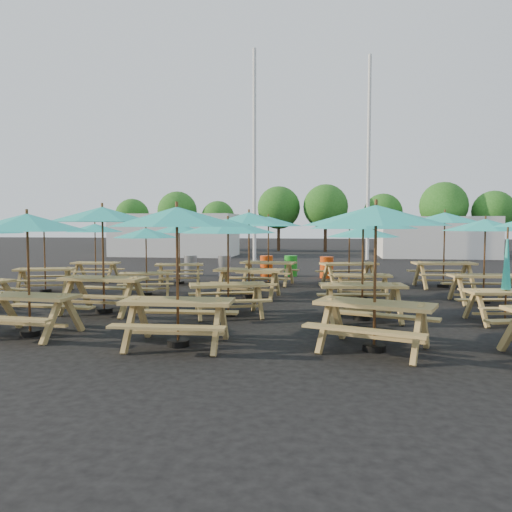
# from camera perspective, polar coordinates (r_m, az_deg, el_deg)

# --- Properties ---
(ground) EXTENTS (120.00, 120.00, 0.00)m
(ground) POSITION_cam_1_polar(r_m,az_deg,el_deg) (14.68, -0.89, -4.66)
(ground) COLOR black
(ground) RESTS_ON ground
(picnic_unit_2) EXTENTS (2.76, 2.76, 2.23)m
(picnic_unit_2) POSITION_cam_1_polar(r_m,az_deg,el_deg) (16.83, -23.08, 2.78)
(picnic_unit_2) COLOR tan
(picnic_unit_2) RESTS_ON ground
(picnic_unit_3) EXTENTS (2.22, 2.22, 2.16)m
(picnic_unit_3) POSITION_cam_1_polar(r_m,az_deg,el_deg) (19.25, -17.93, 2.77)
(picnic_unit_3) COLOR tan
(picnic_unit_3) RESTS_ON ground
(picnic_unit_4) EXTENTS (2.50, 2.50, 2.34)m
(picnic_unit_4) POSITION_cam_1_polar(r_m,az_deg,el_deg) (10.33, -24.69, 2.91)
(picnic_unit_4) COLOR tan
(picnic_unit_4) RESTS_ON ground
(picnic_unit_5) EXTENTS (2.71, 2.71, 2.56)m
(picnic_unit_5) POSITION_cam_1_polar(r_m,az_deg,el_deg) (12.40, -17.15, 4.01)
(picnic_unit_5) COLOR tan
(picnic_unit_5) RESTS_ON ground
(picnic_unit_6) EXTENTS (2.53, 2.53, 2.02)m
(picnic_unit_6) POSITION_cam_1_polar(r_m,az_deg,el_deg) (15.18, -12.46, 2.24)
(picnic_unit_6) COLOR tan
(picnic_unit_6) RESTS_ON ground
(picnic_unit_7) EXTENTS (2.58, 2.58, 2.14)m
(picnic_unit_7) POSITION_cam_1_polar(r_m,az_deg,el_deg) (17.86, -8.78, 2.82)
(picnic_unit_7) COLOR tan
(picnic_unit_7) RESTS_ON ground
(picnic_unit_8) EXTENTS (2.54, 2.54, 2.44)m
(picnic_unit_8) POSITION_cam_1_polar(r_m,az_deg,el_deg) (8.69, -9.03, 3.70)
(picnic_unit_8) COLOR tan
(picnic_unit_8) RESTS_ON ground
(picnic_unit_9) EXTENTS (2.84, 2.84, 2.26)m
(picnic_unit_9) POSITION_cam_1_polar(r_m,az_deg,el_deg) (11.45, -3.22, 2.90)
(picnic_unit_9) COLOR tan
(picnic_unit_9) RESTS_ON ground
(picnic_unit_10) EXTENTS (2.64, 2.64, 2.48)m
(picnic_unit_10) POSITION_cam_1_polar(r_m,az_deg,el_deg) (14.32, -0.81, 3.85)
(picnic_unit_10) COLOR tan
(picnic_unit_10) RESTS_ON ground
(picnic_unit_11) EXTENTS (2.69, 2.69, 2.41)m
(picnic_unit_11) POSITION_cam_1_polar(r_m,az_deg,el_deg) (17.46, 1.43, 3.60)
(picnic_unit_11) COLOR tan
(picnic_unit_11) RESTS_ON ground
(picnic_unit_12) EXTENTS (3.10, 3.10, 2.46)m
(picnic_unit_12) POSITION_cam_1_polar(r_m,az_deg,el_deg) (8.48, 13.54, 3.76)
(picnic_unit_12) COLOR tan
(picnic_unit_12) RESTS_ON ground
(picnic_unit_13) EXTENTS (2.64, 2.64, 2.38)m
(picnic_unit_13) POSITION_cam_1_polar(r_m,az_deg,el_deg) (11.21, 12.15, 3.35)
(picnic_unit_13) COLOR tan
(picnic_unit_13) RESTS_ON ground
(picnic_unit_14) EXTENTS (2.15, 2.15, 2.07)m
(picnic_unit_14) POSITION_cam_1_polar(r_m,az_deg,el_deg) (14.45, 12.12, 2.32)
(picnic_unit_14) COLOR tan
(picnic_unit_14) RESTS_ON ground
(picnic_unit_15) EXTENTS (3.05, 3.05, 2.42)m
(picnic_unit_15) POSITION_cam_1_polar(r_m,az_deg,el_deg) (17.17, 10.64, 3.57)
(picnic_unit_15) COLOR tan
(picnic_unit_15) RESTS_ON ground
(picnic_unit_17) EXTENTS (1.84, 1.67, 2.09)m
(picnic_unit_17) POSITION_cam_1_polar(r_m,az_deg,el_deg) (11.98, 26.68, -2.80)
(picnic_unit_17) COLOR tan
(picnic_unit_17) RESTS_ON ground
(picnic_unit_18) EXTENTS (2.50, 2.50, 2.28)m
(picnic_unit_18) POSITION_cam_1_polar(r_m,az_deg,el_deg) (14.70, 24.73, 2.83)
(picnic_unit_18) COLOR tan
(picnic_unit_18) RESTS_ON ground
(picnic_unit_19) EXTENTS (2.81, 2.81, 2.54)m
(picnic_unit_19) POSITION_cam_1_polar(r_m,az_deg,el_deg) (17.78, 20.77, 3.73)
(picnic_unit_19) COLOR tan
(picnic_unit_19) RESTS_ON ground
(waste_bin_0) EXTENTS (0.52, 0.52, 0.84)m
(waste_bin_0) POSITION_cam_1_polar(r_m,az_deg,el_deg) (20.71, -7.48, -1.09)
(waste_bin_0) COLOR gray
(waste_bin_0) RESTS_ON ground
(waste_bin_1) EXTENTS (0.52, 0.52, 0.84)m
(waste_bin_1) POSITION_cam_1_polar(r_m,az_deg,el_deg) (20.47, -3.61, -1.12)
(waste_bin_1) COLOR gray
(waste_bin_1) RESTS_ON ground
(waste_bin_2) EXTENTS (0.52, 0.52, 0.84)m
(waste_bin_2) POSITION_cam_1_polar(r_m,az_deg,el_deg) (20.33, 1.21, -1.15)
(waste_bin_2) COLOR #E0420D
(waste_bin_2) RESTS_ON ground
(waste_bin_3) EXTENTS (0.52, 0.52, 0.84)m
(waste_bin_3) POSITION_cam_1_polar(r_m,az_deg,el_deg) (20.39, 3.99, -1.14)
(waste_bin_3) COLOR #1B9922
(waste_bin_3) RESTS_ON ground
(waste_bin_4) EXTENTS (0.52, 0.52, 0.84)m
(waste_bin_4) POSITION_cam_1_polar(r_m,az_deg,el_deg) (19.86, 8.08, -1.29)
(waste_bin_4) COLOR #E0420D
(waste_bin_4) RESTS_ON ground
(mast_0) EXTENTS (0.20, 0.20, 12.00)m
(mast_0) POSITION_cam_1_polar(r_m,az_deg,el_deg) (28.93, -0.17, 11.36)
(mast_0) COLOR silver
(mast_0) RESTS_ON ground
(mast_1) EXTENTS (0.20, 0.20, 12.00)m
(mast_1) POSITION_cam_1_polar(r_m,az_deg,el_deg) (30.64, 12.75, 10.84)
(mast_1) COLOR silver
(mast_1) RESTS_ON ground
(event_tent_0) EXTENTS (8.00, 4.00, 2.80)m
(event_tent_0) POSITION_cam_1_polar(r_m,az_deg,el_deg) (33.97, -9.18, 2.39)
(event_tent_0) COLOR silver
(event_tent_0) RESTS_ON ground
(event_tent_1) EXTENTS (7.00, 4.00, 2.60)m
(event_tent_1) POSITION_cam_1_polar(r_m,az_deg,el_deg) (33.98, 19.88, 2.06)
(event_tent_1) COLOR silver
(event_tent_1) RESTS_ON ground
(tree_0) EXTENTS (2.80, 2.80, 4.24)m
(tree_0) POSITION_cam_1_polar(r_m,az_deg,el_deg) (42.88, -13.97, 4.50)
(tree_0) COLOR #382314
(tree_0) RESTS_ON ground
(tree_1) EXTENTS (3.11, 3.11, 4.72)m
(tree_1) POSITION_cam_1_polar(r_m,az_deg,el_deg) (40.13, -8.99, 5.09)
(tree_1) COLOR #382314
(tree_1) RESTS_ON ground
(tree_2) EXTENTS (2.59, 2.59, 3.93)m
(tree_2) POSITION_cam_1_polar(r_m,az_deg,el_deg) (38.99, -4.37, 4.39)
(tree_2) COLOR #382314
(tree_2) RESTS_ON ground
(tree_3) EXTENTS (3.36, 3.36, 5.09)m
(tree_3) POSITION_cam_1_polar(r_m,az_deg,el_deg) (39.28, 2.61, 5.53)
(tree_3) COLOR #382314
(tree_3) RESTS_ON ground
(tree_4) EXTENTS (3.41, 3.41, 5.17)m
(tree_4) POSITION_cam_1_polar(r_m,az_deg,el_deg) (38.61, 7.96, 5.61)
(tree_4) COLOR #382314
(tree_4) RESTS_ON ground
(tree_5) EXTENTS (2.94, 2.94, 4.45)m
(tree_5) POSITION_cam_1_polar(r_m,az_deg,el_deg) (39.19, 14.32, 4.79)
(tree_5) COLOR #382314
(tree_5) RESTS_ON ground
(tree_6) EXTENTS (3.38, 3.38, 5.13)m
(tree_6) POSITION_cam_1_polar(r_m,az_deg,el_deg) (38.05, 20.64, 5.39)
(tree_6) COLOR #382314
(tree_6) RESTS_ON ground
(tree_7) EXTENTS (2.95, 2.95, 4.48)m
(tree_7) POSITION_cam_1_polar(r_m,az_deg,el_deg) (38.90, 25.52, 4.58)
(tree_7) COLOR #382314
(tree_7) RESTS_ON ground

